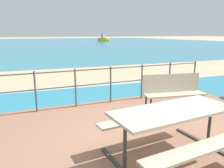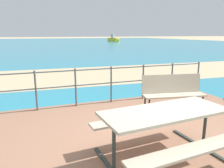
% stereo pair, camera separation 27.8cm
% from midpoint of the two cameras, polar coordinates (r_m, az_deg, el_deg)
% --- Properties ---
extents(ground_plane, '(240.00, 240.00, 0.00)m').
position_cam_midpoint_polar(ground_plane, '(4.20, 13.28, -14.81)').
color(ground_plane, tan).
extents(patio_paving, '(6.40, 5.20, 0.06)m').
position_cam_midpoint_polar(patio_paving, '(4.19, 13.30, -14.45)').
color(patio_paving, '#996B51').
rests_on(patio_paving, ground).
extents(sea_water, '(90.00, 90.00, 0.01)m').
position_cam_midpoint_polar(sea_water, '(43.17, -17.39, 9.94)').
color(sea_water, teal).
rests_on(sea_water, ground).
extents(beach_strip, '(54.16, 7.27, 0.01)m').
position_cam_midpoint_polar(beach_strip, '(10.36, -7.86, 2.21)').
color(beach_strip, tan).
rests_on(beach_strip, ground).
extents(picnic_table, '(1.99, 1.57, 0.79)m').
position_cam_midpoint_polar(picnic_table, '(3.36, 15.95, -9.54)').
color(picnic_table, '#BCAD93').
rests_on(picnic_table, patio_paving).
extents(park_bench, '(1.52, 0.68, 0.92)m').
position_cam_midpoint_polar(park_bench, '(5.44, 16.99, -1.57)').
color(park_bench, '#BCAD93').
rests_on(park_bench, patio_paving).
extents(railing_fence, '(5.94, 0.04, 1.00)m').
position_cam_midpoint_polar(railing_fence, '(5.99, 1.11, 0.94)').
color(railing_fence, '#4C5156').
rests_on(railing_fence, patio_paving).
extents(boat_near, '(2.36, 3.52, 1.75)m').
position_cam_midpoint_polar(boat_near, '(54.32, 0.66, 11.61)').
color(boat_near, yellow).
rests_on(boat_near, sea_water).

